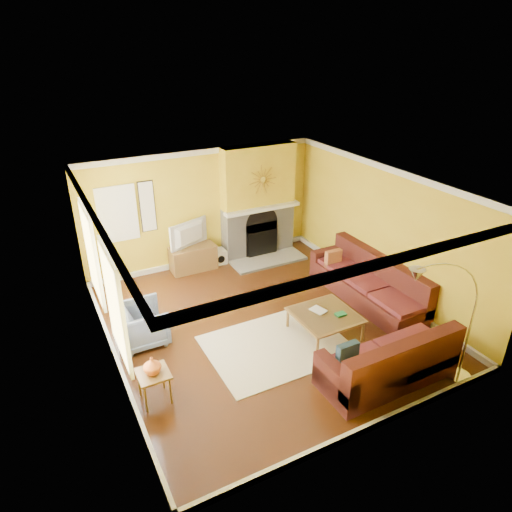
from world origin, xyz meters
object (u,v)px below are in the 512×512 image
media_console (193,258)px  armchair (143,324)px  sectional_sofa (345,304)px  side_table (155,386)px  arc_lamp (443,329)px  coffee_table (324,324)px

media_console → armchair: size_ratio=1.29×
media_console → armchair: (-1.76, -2.23, 0.08)m
sectional_sofa → armchair: 3.68m
media_console → side_table: (-1.99, -3.73, -0.03)m
side_table → arc_lamp: (3.80, -1.75, 0.89)m
coffee_table → arc_lamp: 2.26m
side_table → arc_lamp: bearing=-24.8°
coffee_table → armchair: 3.24m
sectional_sofa → media_console: 3.85m
sectional_sofa → side_table: 3.72m
coffee_table → arc_lamp: bearing=-73.5°
sectional_sofa → side_table: bearing=-175.5°
sectional_sofa → coffee_table: 0.55m
armchair → arc_lamp: size_ratio=0.35×
arc_lamp → armchair: bearing=137.6°
sectional_sofa → coffee_table: bearing=-172.6°
side_table → armchair: bearing=81.2°
armchair → media_console: bearing=-38.3°
coffee_table → media_console: size_ratio=1.03×
sectional_sofa → coffee_table: size_ratio=3.63×
media_console → arc_lamp: arc_lamp is taller
side_table → arc_lamp: size_ratio=0.22×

